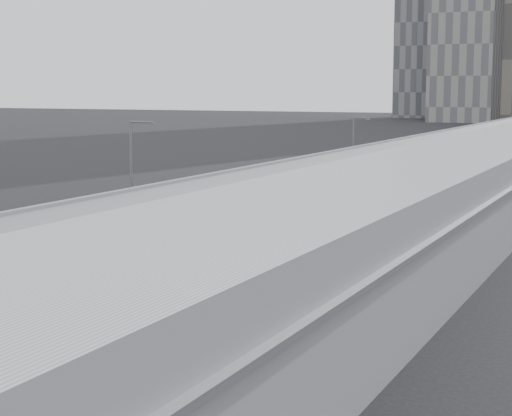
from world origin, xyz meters
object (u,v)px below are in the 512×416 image
Objects in this scene: bus_6 at (404,178)px; bus_9 at (474,152)px; bus_4 at (319,208)px; street_lamp_near at (134,179)px; shipping_container at (394,161)px; bus_5 at (358,194)px; bus_3 at (254,232)px; bus_2 at (120,273)px; street_lamp_far at (355,147)px; bus_8 at (456,159)px; suv at (436,156)px; bus_7 at (429,167)px.

bus_9 is at bearing 93.78° from bus_6.
bus_4 is 68.66m from bus_9.
shipping_container is (-1.38, 68.02, -4.01)m from street_lamp_near.
bus_5 is at bearing 88.60° from bus_4.
bus_3 is 1.07× the size of bus_6.
bus_6 is at bearing 81.97° from street_lamp_near.
bus_6 is 1.78× the size of shipping_container.
street_lamp_far reaches higher than bus_2.
bus_6 reaches higher than shipping_container.
bus_2 is 1.04× the size of bus_8.
bus_5 is at bearing 88.05° from bus_2.
bus_4 reaches higher than shipping_container.
bus_2 is 15.79m from bus_3.
bus_3 reaches higher than suv.
street_lamp_near reaches higher than bus_9.
bus_5 is at bearing -90.00° from bus_9.
street_lamp_far is 1.22× the size of shipping_container.
street_lamp_near is 68.16m from shipping_container.
suv is at bearing 95.02° from bus_5.
bus_9 reaches higher than shipping_container.
bus_9 is 2.12× the size of suv.
bus_9 is 86.47m from street_lamp_near.
bus_3 is 24.33m from bus_5.
bus_4 is at bearing -88.39° from bus_8.
suv is (-0.14, 40.40, -3.94)m from street_lamp_far.
bus_4 is 19.18m from street_lamp_near.
bus_9 is (0.16, 27.95, -0.01)m from bus_7.
suv is at bearing 89.99° from street_lamp_near.
bus_8 is 73.33m from street_lamp_near.
shipping_container is (-7.76, 22.83, -0.09)m from bus_6.
bus_8 is at bearing 86.23° from bus_3.
bus_9 is (-0.53, 97.76, -0.04)m from bus_2.
bus_9 is at bearing 58.04° from shipping_container.
bus_4 is at bearing -89.81° from bus_9.
bus_9 is at bearing 86.56° from bus_7.
bus_9 is 1.64× the size of street_lamp_far.
bus_4 reaches higher than bus_6.
bus_7 is (-0.37, 13.02, 0.20)m from bus_6.
bus_7 is 13.74m from street_lamp_far.
bus_7 is at bearing -90.73° from bus_9.
bus_8 is 14.98m from suv.
street_lamp_far is at bearing 108.51° from bus_5.
bus_5 is (-0.13, 40.11, -0.13)m from bus_2.
bus_5 reaches higher than bus_6.
bus_3 is at bearing -104.16° from suv.
bus_4 is at bearing -89.85° from bus_5.
bus_5 is 1.37× the size of street_lamp_near.
bus_3 is 82.70m from suv.
bus_9 is 1.45× the size of street_lamp_near.
street_lamp_far reaches higher than bus_5.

